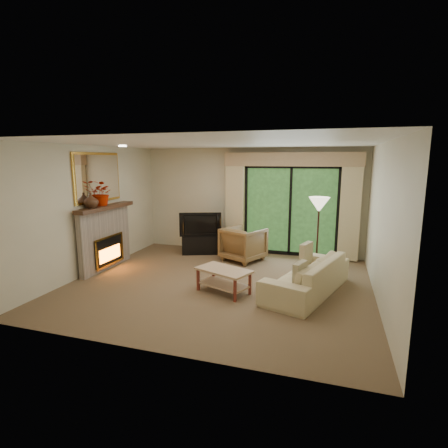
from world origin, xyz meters
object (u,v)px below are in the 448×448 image
(armchair, at_px, (243,244))
(coffee_table, at_px, (224,281))
(media_console, at_px, (201,244))
(sofa, at_px, (307,275))

(armchair, xyz_separation_m, coffee_table, (0.16, -2.04, -0.18))
(media_console, xyz_separation_m, armchair, (1.18, -0.29, 0.16))
(armchair, relative_size, coffee_table, 0.91)
(media_console, distance_m, coffee_table, 2.68)
(sofa, distance_m, coffee_table, 1.47)
(media_console, height_order, coffee_table, media_console)
(sofa, bearing_deg, coffee_table, -54.43)
(armchair, distance_m, sofa, 2.24)
(armchair, height_order, coffee_table, armchair)
(armchair, bearing_deg, media_console, 11.05)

